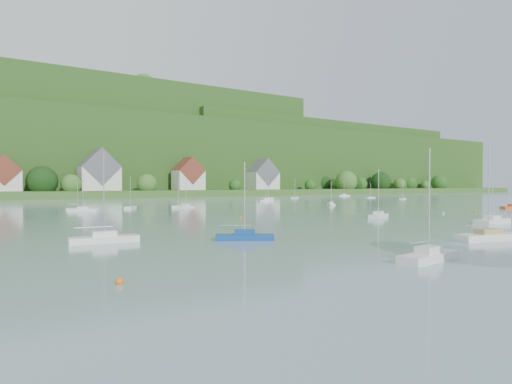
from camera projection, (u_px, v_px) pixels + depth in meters
far_shore_strip at (81, 194)px, 192.57m from camera, size 600.00×60.00×3.00m
forested_ridge at (56, 154)px, 249.81m from camera, size 620.00×181.22×69.89m
village_building_1 at (4, 176)px, 166.83m from camera, size 12.00×9.36×14.00m
village_building_2 at (99, 173)px, 185.11m from camera, size 16.00×11.44×18.00m
village_building_3 at (188, 176)px, 205.32m from camera, size 13.00×10.40×15.50m
village_building_4 at (263, 177)px, 233.27m from camera, size 15.00×10.40×16.50m
near_sailboat_0 at (429, 255)px, 32.10m from camera, size 6.31×2.52×8.28m
near_sailboat_1 at (245, 236)px, 44.25m from camera, size 5.86×4.38×7.88m
near_sailboat_2 at (488, 236)px, 43.92m from camera, size 7.20×3.56×9.37m
near_sailboat_3 at (378, 215)px, 73.83m from camera, size 6.25×4.12×8.24m
near_sailboat_4 at (492, 221)px, 62.14m from camera, size 7.29×2.50×9.68m
near_sailboat_6 at (104, 238)px, 42.22m from camera, size 6.58×2.39×8.69m
mooring_buoy_0 at (120, 284)px, 24.78m from camera, size 0.50×0.50×0.50m
mooring_buoy_2 at (475, 213)px, 87.04m from camera, size 0.46×0.46×0.46m
mooring_buoy_3 at (241, 218)px, 72.30m from camera, size 0.49×0.49×0.49m
mooring_buoy_4 at (443, 214)px, 83.61m from camera, size 0.39×0.39×0.39m
far_sailboat_cluster at (147, 203)px, 124.13m from camera, size 201.95×72.58×8.71m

